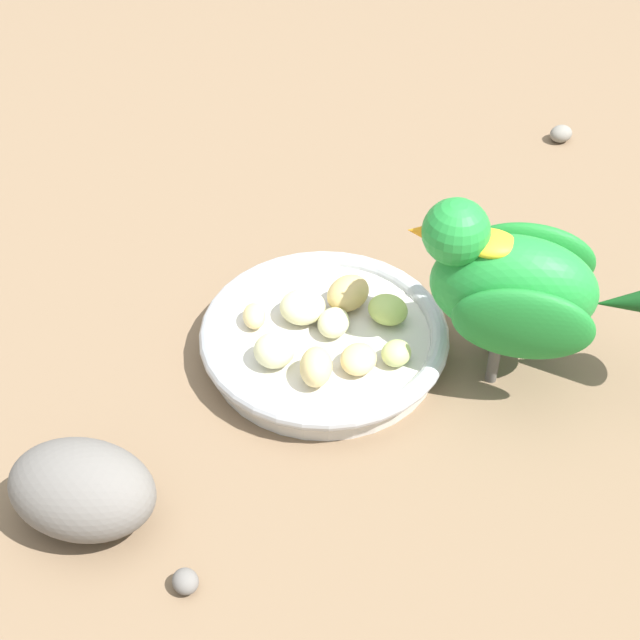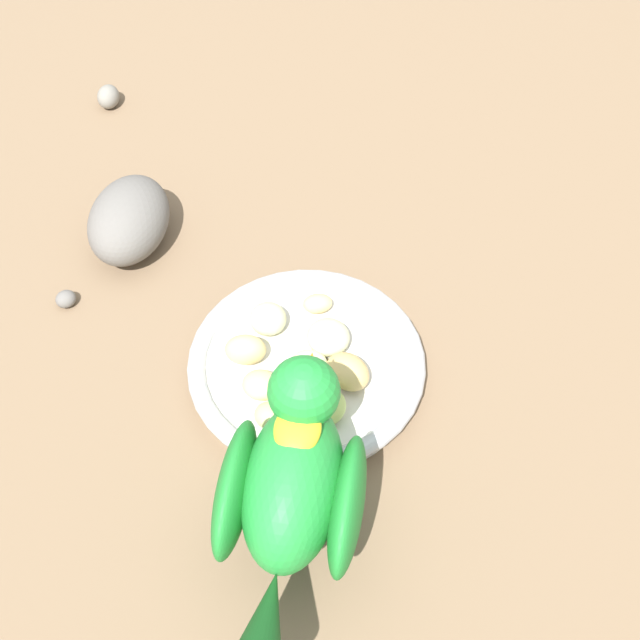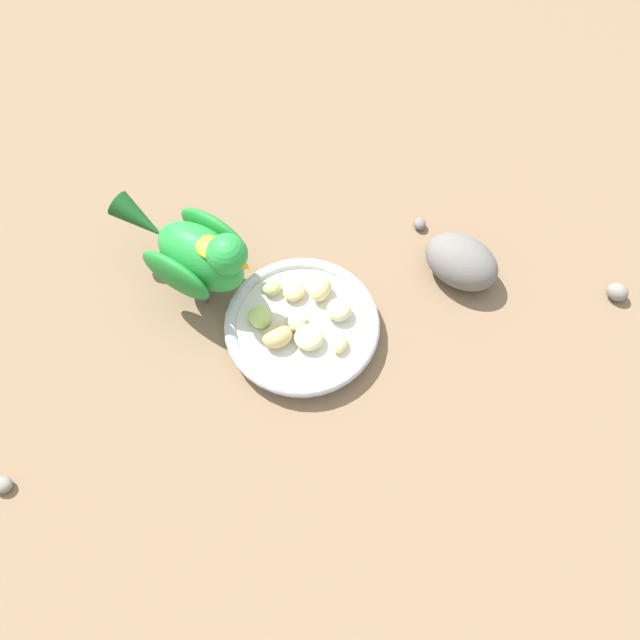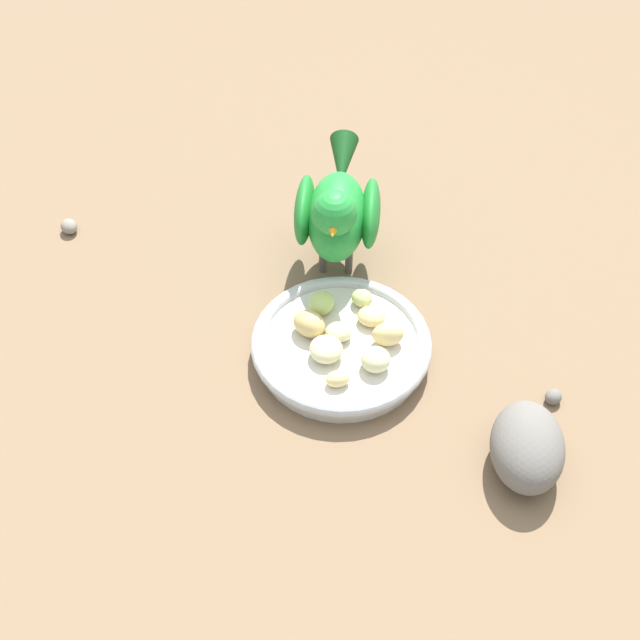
{
  "view_description": "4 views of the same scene",
  "coord_description": "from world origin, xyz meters",
  "px_view_note": "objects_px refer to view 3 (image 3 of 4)",
  "views": [
    {
      "loc": [
        -0.2,
        -0.49,
        0.55
      ],
      "look_at": [
        0.01,
        -0.01,
        0.06
      ],
      "focal_mm": 54.35,
      "sensor_mm": 36.0,
      "label": 1
    },
    {
      "loc": [
        0.39,
        -0.16,
        0.62
      ],
      "look_at": [
        0.01,
        0.03,
        0.05
      ],
      "focal_mm": 48.81,
      "sensor_mm": 36.0,
      "label": 2
    },
    {
      "loc": [
        0.02,
        0.45,
        0.85
      ],
      "look_at": [
        0.0,
        0.03,
        0.07
      ],
      "focal_mm": 41.86,
      "sensor_mm": 36.0,
      "label": 3
    },
    {
      "loc": [
        -0.46,
        0.34,
        0.7
      ],
      "look_at": [
        0.04,
        0.03,
        0.06
      ],
      "focal_mm": 46.49,
      "sensor_mm": 36.0,
      "label": 4
    }
  ],
  "objects_px": {
    "apple_piece_4": "(323,289)",
    "apple_piece_7": "(339,308)",
    "apple_piece_1": "(272,287)",
    "apple_piece_3": "(309,337)",
    "pebble_1": "(617,292)",
    "apple_piece_5": "(296,321)",
    "apple_piece_6": "(277,336)",
    "apple_piece_8": "(340,344)",
    "parrot": "(198,253)",
    "pebble_0": "(2,485)",
    "feeding_bowl": "(302,327)",
    "apple_piece_2": "(294,291)",
    "rock_large": "(461,262)",
    "pebble_2": "(420,224)",
    "apple_piece_0": "(260,317)"
  },
  "relations": [
    {
      "from": "feeding_bowl",
      "to": "apple_piece_4",
      "type": "bearing_deg",
      "value": -123.61
    },
    {
      "from": "apple_piece_8",
      "to": "apple_piece_2",
      "type": "bearing_deg",
      "value": -55.3
    },
    {
      "from": "apple_piece_1",
      "to": "apple_piece_5",
      "type": "xyz_separation_m",
      "value": [
        -0.03,
        0.05,
        0.0
      ]
    },
    {
      "from": "apple_piece_5",
      "to": "pebble_0",
      "type": "distance_m",
      "value": 0.39
    },
    {
      "from": "apple_piece_4",
      "to": "pebble_0",
      "type": "relative_size",
      "value": 1.43
    },
    {
      "from": "apple_piece_1",
      "to": "apple_piece_4",
      "type": "xyz_separation_m",
      "value": [
        -0.07,
        0.01,
        0.0
      ]
    },
    {
      "from": "apple_piece_4",
      "to": "pebble_1",
      "type": "distance_m",
      "value": 0.39
    },
    {
      "from": "feeding_bowl",
      "to": "pebble_1",
      "type": "xyz_separation_m",
      "value": [
        -0.41,
        -0.03,
        -0.0
      ]
    },
    {
      "from": "apple_piece_4",
      "to": "apple_piece_7",
      "type": "relative_size",
      "value": 1.09
    },
    {
      "from": "pebble_0",
      "to": "pebble_1",
      "type": "distance_m",
      "value": 0.8
    },
    {
      "from": "apple_piece_4",
      "to": "pebble_2",
      "type": "height_order",
      "value": "apple_piece_4"
    },
    {
      "from": "apple_piece_6",
      "to": "apple_piece_7",
      "type": "xyz_separation_m",
      "value": [
        -0.08,
        -0.04,
        -0.0
      ]
    },
    {
      "from": "apple_piece_1",
      "to": "apple_piece_6",
      "type": "height_order",
      "value": "apple_piece_6"
    },
    {
      "from": "rock_large",
      "to": "apple_piece_3",
      "type": "bearing_deg",
      "value": 26.64
    },
    {
      "from": "apple_piece_2",
      "to": "apple_piece_6",
      "type": "bearing_deg",
      "value": 71.03
    },
    {
      "from": "apple_piece_7",
      "to": "pebble_2",
      "type": "height_order",
      "value": "apple_piece_7"
    },
    {
      "from": "pebble_1",
      "to": "pebble_2",
      "type": "relative_size",
      "value": 1.52
    },
    {
      "from": "apple_piece_3",
      "to": "pebble_1",
      "type": "bearing_deg",
      "value": -171.9
    },
    {
      "from": "apple_piece_1",
      "to": "pebble_0",
      "type": "xyz_separation_m",
      "value": [
        0.32,
        0.23,
        -0.02
      ]
    },
    {
      "from": "apple_piece_3",
      "to": "pebble_1",
      "type": "xyz_separation_m",
      "value": [
        -0.41,
        -0.06,
        -0.02
      ]
    },
    {
      "from": "apple_piece_1",
      "to": "apple_piece_3",
      "type": "distance_m",
      "value": 0.09
    },
    {
      "from": "feeding_bowl",
      "to": "apple_piece_8",
      "type": "xyz_separation_m",
      "value": [
        -0.05,
        0.03,
        0.01
      ]
    },
    {
      "from": "apple_piece_8",
      "to": "pebble_0",
      "type": "height_order",
      "value": "apple_piece_8"
    },
    {
      "from": "apple_piece_3",
      "to": "apple_piece_7",
      "type": "distance_m",
      "value": 0.06
    },
    {
      "from": "apple_piece_2",
      "to": "parrot",
      "type": "height_order",
      "value": "parrot"
    },
    {
      "from": "apple_piece_0",
      "to": "rock_large",
      "type": "xyz_separation_m",
      "value": [
        -0.26,
        -0.07,
        -0.0
      ]
    },
    {
      "from": "apple_piece_8",
      "to": "pebble_2",
      "type": "height_order",
      "value": "apple_piece_8"
    },
    {
      "from": "pebble_1",
      "to": "pebble_2",
      "type": "distance_m",
      "value": 0.27
    },
    {
      "from": "apple_piece_1",
      "to": "apple_piece_0",
      "type": "bearing_deg",
      "value": 70.87
    },
    {
      "from": "apple_piece_7",
      "to": "apple_piece_8",
      "type": "bearing_deg",
      "value": 88.12
    },
    {
      "from": "apple_piece_2",
      "to": "rock_large",
      "type": "distance_m",
      "value": 0.22
    },
    {
      "from": "parrot",
      "to": "apple_piece_4",
      "type": "bearing_deg",
      "value": 25.24
    },
    {
      "from": "apple_piece_2",
      "to": "apple_piece_4",
      "type": "height_order",
      "value": "apple_piece_4"
    },
    {
      "from": "apple_piece_5",
      "to": "pebble_1",
      "type": "relative_size",
      "value": 1.07
    },
    {
      "from": "apple_piece_1",
      "to": "apple_piece_8",
      "type": "distance_m",
      "value": 0.12
    },
    {
      "from": "apple_piece_5",
      "to": "apple_piece_3",
      "type": "bearing_deg",
      "value": 121.82
    },
    {
      "from": "apple_piece_7",
      "to": "pebble_0",
      "type": "xyz_separation_m",
      "value": [
        0.4,
        0.2,
        -0.03
      ]
    },
    {
      "from": "apple_piece_3",
      "to": "apple_piece_4",
      "type": "bearing_deg",
      "value": -107.02
    },
    {
      "from": "apple_piece_1",
      "to": "rock_large",
      "type": "bearing_deg",
      "value": -173.74
    },
    {
      "from": "apple_piece_8",
      "to": "pebble_2",
      "type": "relative_size",
      "value": 1.38
    },
    {
      "from": "apple_piece_4",
      "to": "apple_piece_3",
      "type": "bearing_deg",
      "value": 72.98
    },
    {
      "from": "parrot",
      "to": "apple_piece_7",
      "type": "bearing_deg",
      "value": 17.86
    },
    {
      "from": "apple_piece_6",
      "to": "apple_piece_3",
      "type": "bearing_deg",
      "value": 176.44
    },
    {
      "from": "apple_piece_7",
      "to": "pebble_2",
      "type": "bearing_deg",
      "value": -130.57
    },
    {
      "from": "apple_piece_3",
      "to": "apple_piece_1",
      "type": "bearing_deg",
      "value": -59.18
    },
    {
      "from": "apple_piece_1",
      "to": "pebble_2",
      "type": "height_order",
      "value": "apple_piece_1"
    },
    {
      "from": "apple_piece_4",
      "to": "feeding_bowl",
      "type": "bearing_deg",
      "value": 56.39
    },
    {
      "from": "apple_piece_8",
      "to": "pebble_1",
      "type": "xyz_separation_m",
      "value": [
        -0.37,
        -0.07,
        -0.02
      ]
    },
    {
      "from": "apple_piece_4",
      "to": "apple_piece_6",
      "type": "height_order",
      "value": "same"
    },
    {
      "from": "pebble_0",
      "to": "pebble_1",
      "type": "xyz_separation_m",
      "value": [
        -0.77,
        -0.22,
        0.0
      ]
    }
  ]
}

